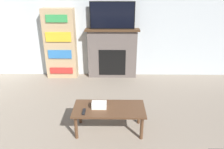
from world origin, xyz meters
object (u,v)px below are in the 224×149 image
object	(u,v)px
coffee_table	(109,111)
bookshelf	(61,44)
fireplace	(112,53)
tv	(112,15)

from	to	relation	value
coffee_table	bookshelf	size ratio (longest dim) A/B	0.66
fireplace	bookshelf	world-z (taller)	bookshelf
tv	coffee_table	distance (m)	2.42
bookshelf	tv	bearing A→B (deg)	0.13
tv	coffee_table	size ratio (longest dim) A/B	0.93
tv	coffee_table	xyz separation A→B (m)	(-0.02, -2.15, -1.12)
fireplace	bookshelf	size ratio (longest dim) A/B	0.77
coffee_table	fireplace	bearing A→B (deg)	89.41
fireplace	tv	bearing A→B (deg)	-90.00
fireplace	coffee_table	bearing A→B (deg)	-90.59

